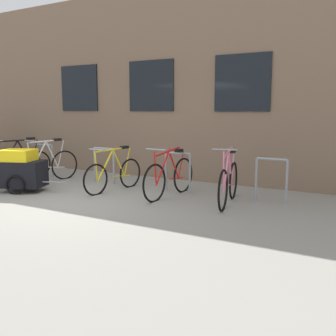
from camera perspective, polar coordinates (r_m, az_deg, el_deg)
The scene contains 9 objects.
ground_plane at distance 7.70m, azimuth -15.08°, elevation -4.85°, with size 42.00×42.00×0.00m, color gray.
storefront_building at distance 12.71m, azimuth 4.92°, elevation 11.44°, with size 28.00×6.10×4.76m.
bike_rack at distance 8.77m, azimuth -4.32°, elevation 0.54°, with size 6.63×0.05×0.86m.
bicycle_red at distance 7.84m, azimuth 0.26°, elevation -1.33°, with size 0.44×1.83×1.04m.
bicycle_white at distance 9.91m, azimuth -17.36°, elevation 0.40°, with size 0.54×1.67×1.06m.
bicycle_yellow at distance 8.46m, azimuth -7.99°, elevation -0.86°, with size 0.44×1.72×0.97m.
bicycle_pink at distance 7.30m, azimuth 8.92°, elevation -2.15°, with size 0.47×1.74×1.10m.
bicycle_black at distance 10.39m, azimuth -21.11°, elevation 0.53°, with size 0.53×1.75×1.07m.
bike_trailer at distance 8.89m, azimuth -20.77°, elevation -0.25°, with size 1.47×0.89×0.93m.
Camera 1 is at (5.30, -5.31, 1.77)m, focal length 41.34 mm.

